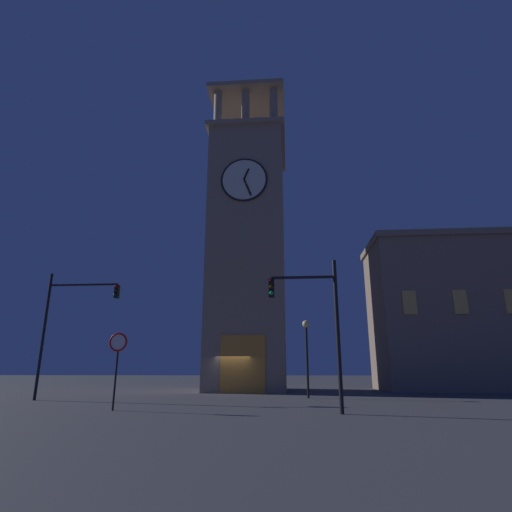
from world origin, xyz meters
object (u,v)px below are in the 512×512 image
street_lamp (307,342)px  no_horn_sign (118,349)px  clocktower (249,253)px  traffic_signal_near (67,316)px  adjacent_wing_building (466,312)px  traffic_signal_mid (316,313)px

street_lamp → no_horn_sign: street_lamp is taller
clocktower → no_horn_sign: bearing=77.3°
traffic_signal_near → adjacent_wing_building: bearing=-154.8°
traffic_signal_mid → clocktower: bearing=-76.0°
traffic_signal_near → street_lamp: (-13.49, -2.91, -1.34)m
traffic_signal_near → no_horn_sign: size_ratio=2.27×
adjacent_wing_building → traffic_signal_near: adjacent_wing_building is taller
clocktower → no_horn_sign: clocktower is taller
traffic_signal_near → no_horn_sign: bearing=135.6°
traffic_signal_near → street_lamp: traffic_signal_near is taller
clocktower → traffic_signal_near: 16.21m
adjacent_wing_building → no_horn_sign: size_ratio=4.95×
adjacent_wing_building → street_lamp: bearing=35.8°
traffic_signal_mid → traffic_signal_near: bearing=-23.5°
adjacent_wing_building → street_lamp: adjacent_wing_building is taller
traffic_signal_mid → no_horn_sign: size_ratio=1.90×
traffic_signal_mid → no_horn_sign: traffic_signal_mid is taller
clocktower → street_lamp: clocktower is taller
traffic_signal_near → traffic_signal_mid: bearing=156.5°
clocktower → traffic_signal_near: clocktower is taller
no_horn_sign → street_lamp: bearing=-134.9°
traffic_signal_near → street_lamp: 13.86m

